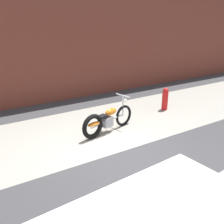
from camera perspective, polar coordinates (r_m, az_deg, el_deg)
ground_plane at (r=6.60m, az=0.98°, el=-9.20°), size 80.00×80.00×0.00m
sidewalk_slab at (r=7.96m, az=-5.94°, el=-3.90°), size 36.00×3.50×0.01m
brick_building_wall at (r=10.49m, az=-15.56°, el=18.82°), size 36.00×0.50×6.23m
motorcycle_orange at (r=7.54m, az=-1.53°, el=-1.95°), size 1.98×0.72×1.03m
fire_hydrant at (r=9.71m, az=11.74°, el=2.92°), size 0.22×0.22×0.84m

